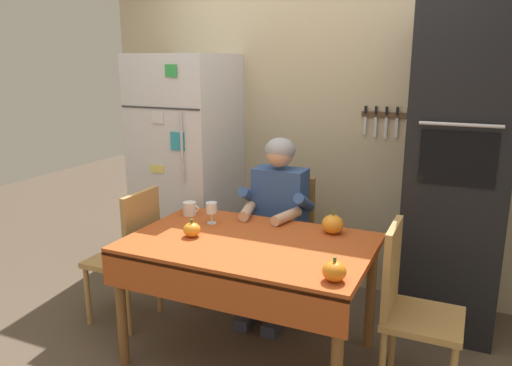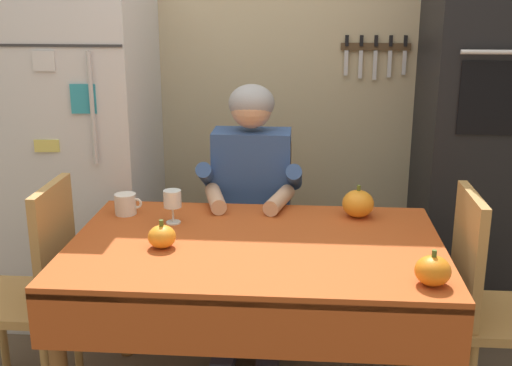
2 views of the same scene
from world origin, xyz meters
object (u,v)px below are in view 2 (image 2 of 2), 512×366
object	(u,v)px
dining_table	(255,265)
pumpkin_medium	(162,237)
chair_right_side	(490,298)
wine_glass	(172,200)
pumpkin_large	(358,204)
seated_person	(251,196)
chair_behind_person	(254,227)
pumpkin_small	(433,271)
wall_oven	(486,120)
refrigerator	(83,144)
chair_left_side	(34,284)
coffee_mug	(126,204)

from	to	relation	value
dining_table	pumpkin_medium	bearing A→B (deg)	-170.53
chair_right_side	wine_glass	bearing A→B (deg)	174.46
chair_right_side	pumpkin_large	world-z (taller)	chair_right_side
dining_table	seated_person	bearing A→B (deg)	96.51
chair_behind_person	pumpkin_large	bearing A→B (deg)	-43.75
pumpkin_small	wall_oven	bearing A→B (deg)	69.50
dining_table	seated_person	distance (m)	0.61
chair_behind_person	pumpkin_medium	size ratio (longest dim) A/B	8.75
refrigerator	chair_left_side	size ratio (longest dim) A/B	1.94
wine_glass	pumpkin_small	size ratio (longest dim) A/B	1.16
wall_oven	pumpkin_large	world-z (taller)	wall_oven
chair_behind_person	chair_right_side	xyz separation A→B (m)	(0.97, -0.71, 0.00)
chair_right_side	pumpkin_small	size ratio (longest dim) A/B	7.80
chair_right_side	pumpkin_small	xyz separation A→B (m)	(-0.31, -0.38, 0.28)
chair_right_side	coffee_mug	distance (m)	1.51
chair_behind_person	wine_glass	xyz separation A→B (m)	(-0.28, -0.59, 0.33)
seated_person	coffee_mug	xyz separation A→B (m)	(-0.50, -0.31, 0.05)
wall_oven	chair_left_side	world-z (taller)	wall_oven
wall_oven	chair_behind_person	world-z (taller)	wall_oven
refrigerator	pumpkin_large	distance (m)	1.46
seated_person	refrigerator	bearing A→B (deg)	162.41
chair_right_side	wine_glass	world-z (taller)	chair_right_side
wine_glass	pumpkin_large	size ratio (longest dim) A/B	1.02
dining_table	chair_behind_person	world-z (taller)	chair_behind_person
refrigerator	dining_table	xyz separation A→B (m)	(0.95, -0.88, -0.24)
chair_left_side	wine_glass	xyz separation A→B (m)	(0.55, 0.13, 0.33)
dining_table	chair_right_side	world-z (taller)	chair_right_side
refrigerator	wall_oven	world-z (taller)	wall_oven
chair_right_side	chair_left_side	xyz separation A→B (m)	(-1.80, -0.01, 0.00)
wall_oven	chair_right_side	bearing A→B (deg)	-100.07
dining_table	pumpkin_medium	size ratio (longest dim) A/B	13.17
wine_glass	chair_right_side	bearing A→B (deg)	-5.54
seated_person	coffee_mug	size ratio (longest dim) A/B	10.61
chair_behind_person	coffee_mug	xyz separation A→B (m)	(-0.50, -0.49, 0.27)
dining_table	wine_glass	bearing A→B (deg)	149.80
refrigerator	chair_left_side	bearing A→B (deg)	-86.54
refrigerator	pumpkin_large	world-z (taller)	refrigerator
coffee_mug	chair_right_side	bearing A→B (deg)	-8.34
seated_person	pumpkin_medium	size ratio (longest dim) A/B	11.71
chair_left_side	pumpkin_large	distance (m)	1.36
pumpkin_medium	refrigerator	bearing A→B (deg)	123.05
refrigerator	pumpkin_small	xyz separation A→B (m)	(1.54, -1.18, -0.11)
refrigerator	pumpkin_small	bearing A→B (deg)	-37.52
pumpkin_medium	pumpkin_small	size ratio (longest dim) A/B	0.89
coffee_mug	pumpkin_small	distance (m)	1.31
dining_table	chair_behind_person	bearing A→B (deg)	94.97
dining_table	seated_person	xyz separation A→B (m)	(-0.07, 0.60, 0.08)
chair_behind_person	pumpkin_medium	xyz separation A→B (m)	(-0.27, -0.85, 0.27)
dining_table	chair_left_side	xyz separation A→B (m)	(-0.90, 0.07, -0.14)
refrigerator	pumpkin_large	bearing A→B (deg)	-21.84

